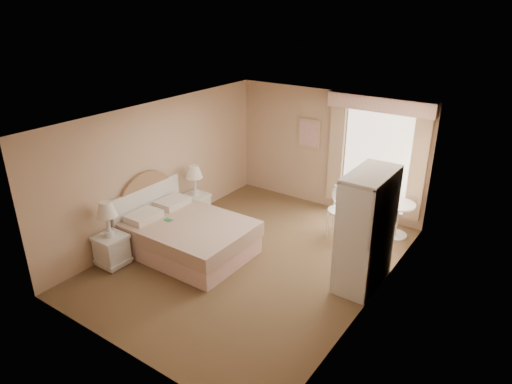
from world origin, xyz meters
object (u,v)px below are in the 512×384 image
Objects in this scene: nightstand_far at (196,200)px; cafe_chair at (342,206)px; bed at (186,234)px; nightstand_near at (111,242)px; armoire at (366,239)px; round_table at (397,214)px.

cafe_chair is at bearing 22.71° from nightstand_far.
bed is 2.93m from cafe_chair.
armoire reaches higher than nightstand_near.
armoire is at bearing -2.83° from nightstand_far.
nightstand_near reaches higher than nightstand_far.
nightstand_near is at bearing -133.65° from round_table.
nightstand_near is at bearing -152.24° from armoire.
cafe_chair is at bearing 127.20° from armoire.
cafe_chair is (2.67, 3.22, 0.14)m from nightstand_near.
nightstand_far is at bearing 124.03° from bed.
round_table is at bearing 92.92° from armoire.
armoire is at bearing 16.70° from bed.
bed is 3.12× the size of round_table.
nightstand_far is (0.00, 2.10, -0.00)m from nightstand_near.
nightstand_far reaches higher than round_table.
bed is 1.83× the size of nightstand_near.
armoire is (3.65, 1.92, 0.34)m from nightstand_near.
nightstand_near is at bearing -124.53° from bed.
nightstand_far is 3.92m from round_table.
nightstand_far is 3.67m from armoire.
nightstand_near is (-0.72, -1.04, 0.09)m from bed.
cafe_chair is at bearing 48.14° from bed.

